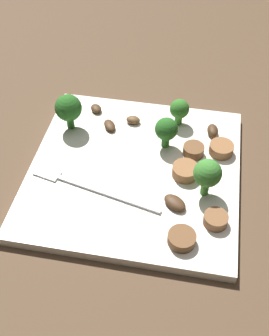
{
  "coord_description": "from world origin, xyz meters",
  "views": [
    {
      "loc": [
        -0.07,
        0.38,
        0.44
      ],
      "look_at": [
        0.0,
        0.0,
        0.01
      ],
      "focal_mm": 45.16,
      "sensor_mm": 36.0,
      "label": 1
    }
  ],
  "objects_px": {
    "mushroom_1": "(133,120)",
    "mushroom_0": "(110,125)",
    "mushroom_4": "(213,131)",
    "sausage_slice_3": "(185,168)",
    "broccoli_floret_1": "(179,110)",
    "sausage_slice_0": "(216,219)",
    "broccoli_floret_2": "(166,130)",
    "sausage_slice_4": "(182,239)",
    "sausage_slice_1": "(193,150)",
    "sausage_slice_2": "(221,149)",
    "mushroom_2": "(96,109)",
    "plate": "(134,171)",
    "broccoli_floret_0": "(68,108)",
    "fork": "(86,186)",
    "broccoli_floret_3": "(207,174)",
    "mushroom_3": "(175,203)"
  },
  "relations": [
    {
      "from": "broccoli_floret_0",
      "to": "mushroom_2",
      "type": "xyz_separation_m",
      "value": [
        -0.03,
        -0.04,
        -0.03
      ]
    },
    {
      "from": "broccoli_floret_1",
      "to": "mushroom_0",
      "type": "height_order",
      "value": "broccoli_floret_1"
    },
    {
      "from": "sausage_slice_1",
      "to": "broccoli_floret_1",
      "type": "bearing_deg",
      "value": -65.47
    },
    {
      "from": "broccoli_floret_0",
      "to": "sausage_slice_2",
      "type": "bearing_deg",
      "value": 176.61
    },
    {
      "from": "fork",
      "to": "sausage_slice_4",
      "type": "xyz_separation_m",
      "value": [
        -0.13,
        0.06,
        0.0
      ]
    },
    {
      "from": "mushroom_4",
      "to": "sausage_slice_3",
      "type": "bearing_deg",
      "value": 69.17
    },
    {
      "from": "sausage_slice_4",
      "to": "mushroom_1",
      "type": "bearing_deg",
      "value": -64.5
    },
    {
      "from": "sausage_slice_4",
      "to": "plate",
      "type": "bearing_deg",
      "value": -54.56
    },
    {
      "from": "broccoli_floret_1",
      "to": "mushroom_2",
      "type": "relative_size",
      "value": 2.01
    },
    {
      "from": "sausage_slice_1",
      "to": "mushroom_0",
      "type": "height_order",
      "value": "sausage_slice_1"
    },
    {
      "from": "mushroom_4",
      "to": "sausage_slice_2",
      "type": "bearing_deg",
      "value": 110.61
    },
    {
      "from": "broccoli_floret_2",
      "to": "broccoli_floret_3",
      "type": "xyz_separation_m",
      "value": [
        -0.06,
        0.08,
        0.01
      ]
    },
    {
      "from": "broccoli_floret_1",
      "to": "sausage_slice_4",
      "type": "height_order",
      "value": "broccoli_floret_1"
    },
    {
      "from": "broccoli_floret_1",
      "to": "mushroom_1",
      "type": "distance_m",
      "value": 0.07
    },
    {
      "from": "sausage_slice_3",
      "to": "mushroom_0",
      "type": "distance_m",
      "value": 0.14
    },
    {
      "from": "plate",
      "to": "mushroom_0",
      "type": "xyz_separation_m",
      "value": [
        0.05,
        -0.07,
        0.01
      ]
    },
    {
      "from": "mushroom_2",
      "to": "mushroom_4",
      "type": "bearing_deg",
      "value": 173.72
    },
    {
      "from": "fork",
      "to": "sausage_slice_4",
      "type": "relative_size",
      "value": 5.34
    },
    {
      "from": "mushroom_1",
      "to": "mushroom_0",
      "type": "bearing_deg",
      "value": 28.3
    },
    {
      "from": "sausage_slice_4",
      "to": "mushroom_2",
      "type": "xyz_separation_m",
      "value": [
        0.15,
        -0.21,
        -0.0
      ]
    },
    {
      "from": "sausage_slice_0",
      "to": "mushroom_0",
      "type": "height_order",
      "value": "sausage_slice_0"
    },
    {
      "from": "fork",
      "to": "broccoli_floret_0",
      "type": "bearing_deg",
      "value": -51.79
    },
    {
      "from": "sausage_slice_4",
      "to": "sausage_slice_1",
      "type": "bearing_deg",
      "value": -90.31
    },
    {
      "from": "sausage_slice_2",
      "to": "plate",
      "type": "bearing_deg",
      "value": 24.36
    },
    {
      "from": "plate",
      "to": "sausage_slice_3",
      "type": "bearing_deg",
      "value": -176.04
    },
    {
      "from": "sausage_slice_2",
      "to": "mushroom_4",
      "type": "height_order",
      "value": "sausage_slice_2"
    },
    {
      "from": "mushroom_0",
      "to": "sausage_slice_3",
      "type": "bearing_deg",
      "value": 149.97
    },
    {
      "from": "mushroom_1",
      "to": "mushroom_3",
      "type": "bearing_deg",
      "value": 118.92
    },
    {
      "from": "mushroom_0",
      "to": "mushroom_2",
      "type": "height_order",
      "value": "same"
    },
    {
      "from": "mushroom_3",
      "to": "plate",
      "type": "bearing_deg",
      "value": -41.11
    },
    {
      "from": "broccoli_floret_1",
      "to": "sausage_slice_0",
      "type": "height_order",
      "value": "broccoli_floret_1"
    },
    {
      "from": "sausage_slice_2",
      "to": "broccoli_floret_3",
      "type": "bearing_deg",
      "value": 77.1
    },
    {
      "from": "broccoli_floret_2",
      "to": "sausage_slice_3",
      "type": "relative_size",
      "value": 1.37
    },
    {
      "from": "sausage_slice_1",
      "to": "sausage_slice_4",
      "type": "relative_size",
      "value": 0.88
    },
    {
      "from": "broccoli_floret_2",
      "to": "sausage_slice_1",
      "type": "xyz_separation_m",
      "value": [
        -0.04,
        0.01,
        -0.02
      ]
    },
    {
      "from": "broccoli_floret_0",
      "to": "mushroom_4",
      "type": "height_order",
      "value": "broccoli_floret_0"
    },
    {
      "from": "mushroom_4",
      "to": "broccoli_floret_2",
      "type": "bearing_deg",
      "value": 29.78
    },
    {
      "from": "sausage_slice_2",
      "to": "mushroom_2",
      "type": "relative_size",
      "value": 1.62
    },
    {
      "from": "broccoli_floret_3",
      "to": "sausage_slice_0",
      "type": "distance_m",
      "value": 0.06
    },
    {
      "from": "mushroom_3",
      "to": "sausage_slice_0",
      "type": "bearing_deg",
      "value": 160.78
    },
    {
      "from": "sausage_slice_3",
      "to": "mushroom_2",
      "type": "height_order",
      "value": "sausage_slice_3"
    },
    {
      "from": "sausage_slice_2",
      "to": "sausage_slice_3",
      "type": "bearing_deg",
      "value": 45.83
    },
    {
      "from": "sausage_slice_0",
      "to": "plate",
      "type": "bearing_deg",
      "value": -32.35
    },
    {
      "from": "broccoli_floret_2",
      "to": "mushroom_0",
      "type": "height_order",
      "value": "broccoli_floret_2"
    },
    {
      "from": "mushroom_1",
      "to": "sausage_slice_2",
      "type": "bearing_deg",
      "value": 163.33
    },
    {
      "from": "broccoli_floret_2",
      "to": "mushroom_4",
      "type": "relative_size",
      "value": 1.86
    },
    {
      "from": "broccoli_floret_2",
      "to": "sausage_slice_4",
      "type": "relative_size",
      "value": 1.43
    },
    {
      "from": "broccoli_floret_3",
      "to": "mushroom_2",
      "type": "bearing_deg",
      "value": -37.39
    },
    {
      "from": "plate",
      "to": "broccoli_floret_1",
      "type": "xyz_separation_m",
      "value": [
        -0.05,
        -0.1,
        0.03
      ]
    },
    {
      "from": "sausage_slice_1",
      "to": "mushroom_1",
      "type": "height_order",
      "value": "sausage_slice_1"
    }
  ]
}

